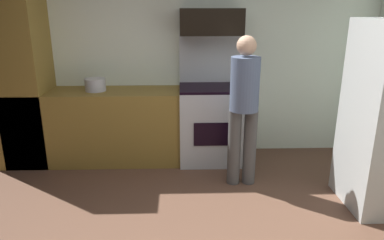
{
  "coord_description": "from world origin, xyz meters",
  "views": [
    {
      "loc": [
        -0.0,
        -2.25,
        1.86
      ],
      "look_at": [
        0.08,
        0.3,
        1.05
      ],
      "focal_mm": 33.25,
      "sensor_mm": 36.0,
      "label": 1
    }
  ],
  "objects": [
    {
      "name": "wall_back",
      "position": [
        0.0,
        2.34,
        1.3
      ],
      "size": [
        5.2,
        0.12,
        2.6
      ],
      "primitive_type": "cube",
      "color": "silver",
      "rests_on": "ground"
    },
    {
      "name": "lower_cabinet_run",
      "position": [
        -0.9,
        1.98,
        0.45
      ],
      "size": [
        2.4,
        0.6,
        0.9
      ],
      "primitive_type": "cube",
      "color": "olive",
      "rests_on": "ground"
    },
    {
      "name": "cabinet_column",
      "position": [
        -1.9,
        1.98,
        1.05
      ],
      "size": [
        0.6,
        0.6,
        2.1
      ],
      "primitive_type": "cube",
      "color": "olive",
      "rests_on": "ground"
    },
    {
      "name": "oven_range",
      "position": [
        0.36,
        1.98,
        0.52
      ],
      "size": [
        0.76,
        0.65,
        1.55
      ],
      "color": "#B7BEC3",
      "rests_on": "ground"
    },
    {
      "name": "microwave",
      "position": [
        0.36,
        2.06,
        1.7
      ],
      "size": [
        0.74,
        0.38,
        0.3
      ],
      "primitive_type": "cube",
      "color": "black",
      "rests_on": "oven_range"
    },
    {
      "name": "person_cook",
      "position": [
        0.65,
        1.3,
        0.9
      ],
      "size": [
        0.31,
        0.3,
        1.6
      ],
      "color": "#494949",
      "rests_on": "ground"
    },
    {
      "name": "stock_pot",
      "position": [
        -1.03,
        1.98,
        0.98
      ],
      "size": [
        0.25,
        0.25,
        0.15
      ],
      "primitive_type": "cylinder",
      "color": "silver",
      "rests_on": "lower_cabinet_run"
    }
  ]
}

